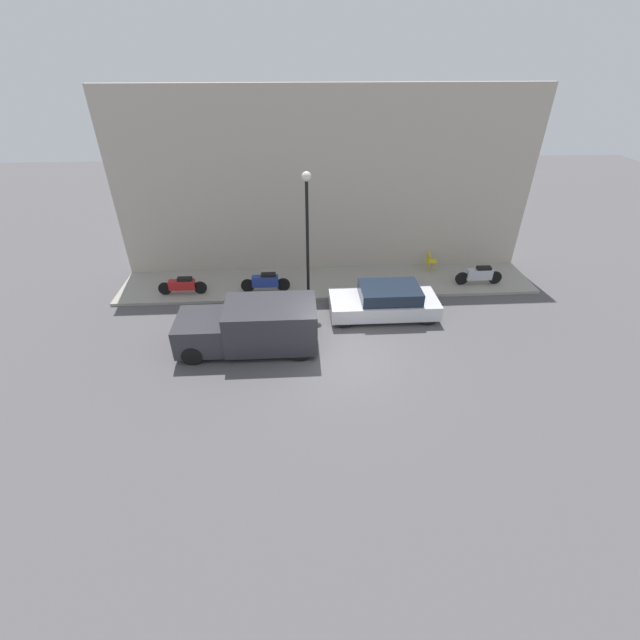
{
  "coord_description": "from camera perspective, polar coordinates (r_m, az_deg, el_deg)",
  "views": [
    {
      "loc": [
        -11.47,
        1.33,
        8.82
      ],
      "look_at": [
        1.3,
        0.57,
        0.6
      ],
      "focal_mm": 24.0,
      "sensor_mm": 36.0,
      "label": 1
    }
  ],
  "objects": [
    {
      "name": "motorcycle_red",
      "position": [
        18.53,
        -17.87,
        4.45
      ],
      "size": [
        0.3,
        1.98,
        0.74
      ],
      "color": "#B21E1E",
      "rests_on": "sidewalk"
    },
    {
      "name": "cafe_chair",
      "position": [
        20.21,
        14.51,
        7.73
      ],
      "size": [
        0.4,
        0.4,
        0.86
      ],
      "color": "yellow",
      "rests_on": "sidewalk"
    },
    {
      "name": "delivery_van",
      "position": [
        14.62,
        -9.31,
        -0.82
      ],
      "size": [
        1.92,
        4.68,
        1.66
      ],
      "color": "#2D2D33",
      "rests_on": "ground_plane"
    },
    {
      "name": "building_facade",
      "position": [
        18.9,
        0.8,
        17.44
      ],
      "size": [
        0.3,
        17.72,
        7.69
      ],
      "color": "#B2A899",
      "rests_on": "ground_plane"
    },
    {
      "name": "parked_car",
      "position": [
        16.54,
        8.67,
        2.47
      ],
      "size": [
        1.79,
        4.09,
        1.22
      ],
      "color": "silver",
      "rests_on": "ground_plane"
    },
    {
      "name": "sidewalk",
      "position": [
        18.83,
        1.05,
        4.99
      ],
      "size": [
        2.84,
        17.72,
        0.12
      ],
      "color": "gray",
      "rests_on": "ground_plane"
    },
    {
      "name": "streetlamp",
      "position": [
        16.54,
        -1.74,
        13.7
      ],
      "size": [
        0.36,
        0.36,
        4.95
      ],
      "color": "black",
      "rests_on": "sidewalk"
    },
    {
      "name": "ground_plane",
      "position": [
        14.53,
        2.57,
        -4.7
      ],
      "size": [
        60.0,
        60.0,
        0.0
      ],
      "primitive_type": "plane",
      "color": "#514F51"
    },
    {
      "name": "motorcycle_blue",
      "position": [
        17.98,
        -7.26,
        5.09
      ],
      "size": [
        0.3,
        2.04,
        0.82
      ],
      "color": "navy",
      "rests_on": "sidewalk"
    },
    {
      "name": "scooter_silver",
      "position": [
        19.64,
        20.49,
        5.67
      ],
      "size": [
        0.3,
        2.02,
        0.81
      ],
      "color": "#B7B7BF",
      "rests_on": "sidewalk"
    }
  ]
}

